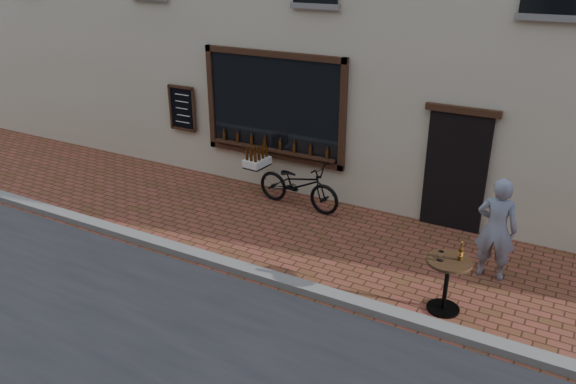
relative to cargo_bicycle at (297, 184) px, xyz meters
The scene contains 5 objects.
ground 3.11m from the cargo_bicycle, 70.03° to the right, with size 90.00×90.00×0.00m, color brown.
kerb 2.92m from the cargo_bicycle, 68.67° to the right, with size 90.00×0.25×0.12m, color slate.
cargo_bicycle is the anchor object (origin of this frame).
bistro_table 4.15m from the cargo_bicycle, 30.94° to the right, with size 0.64×0.64×1.11m.
pedestrian 4.06m from the cargo_bicycle, 12.31° to the right, with size 0.62×0.40×1.69m, color slate.
Camera 1 is at (3.83, -6.29, 4.79)m, focal length 35.00 mm.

